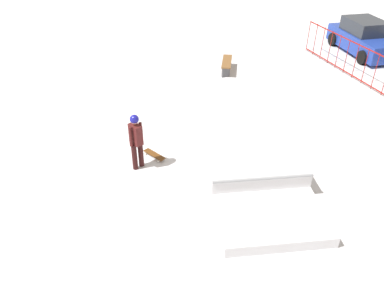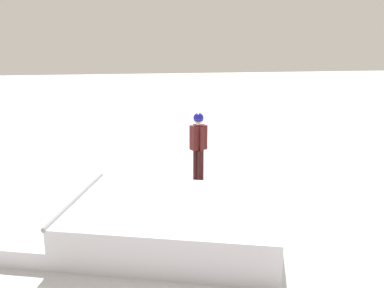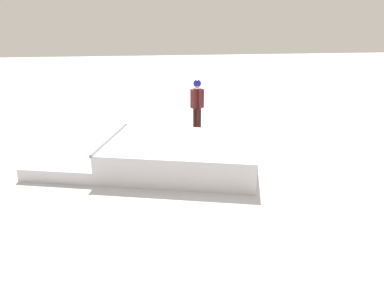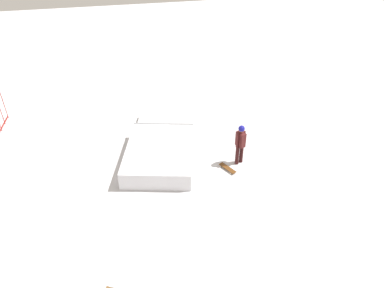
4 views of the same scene
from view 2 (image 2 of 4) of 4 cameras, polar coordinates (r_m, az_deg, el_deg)
The scene contains 4 objects.
ground_plane at distance 7.90m, azimuth 5.05°, elevation -12.88°, with size 60.00×60.00×0.00m, color silver.
skate_ramp at distance 7.93m, azimuth -5.72°, elevation -10.22°, with size 5.90×3.96×0.74m.
skater at distance 10.55m, azimuth 0.85°, elevation 0.28°, with size 0.43×0.42×1.73m.
skateboard at distance 10.34m, azimuth 3.09°, elevation -5.48°, with size 0.81×0.52×0.09m.
Camera 2 is at (1.57, 6.81, 3.68)m, focal length 40.67 mm.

